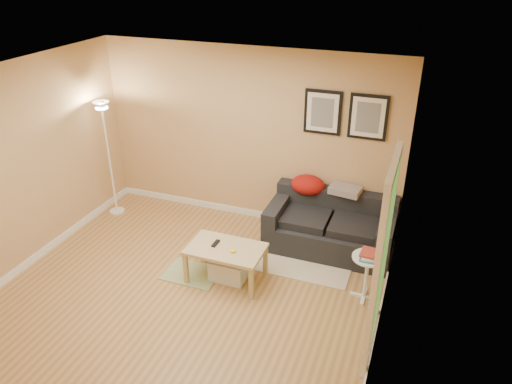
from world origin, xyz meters
TOP-DOWN VIEW (x-y plane):
  - floor at (0.00, 0.00)m, footprint 4.50×4.50m
  - ceiling at (0.00, 0.00)m, footprint 4.50×4.50m
  - wall_back at (0.00, 2.00)m, footprint 4.50×0.00m
  - wall_front at (0.00, -2.00)m, footprint 4.50×0.00m
  - wall_left at (-2.25, 0.00)m, footprint 0.00×4.00m
  - wall_right at (2.25, 0.00)m, footprint 0.00×4.00m
  - baseboard_back at (0.00, 1.99)m, footprint 4.50×0.02m
  - baseboard_left at (-2.24, 0.00)m, footprint 0.02×4.00m
  - baseboard_right at (2.24, 0.00)m, footprint 0.02×4.00m
  - sofa at (1.38, 1.53)m, footprint 1.70×0.90m
  - red_throw at (0.97, 1.82)m, footprint 0.48×0.36m
  - plaid_throw at (1.50, 1.83)m, footprint 0.45×0.32m
  - framed_print_left at (1.08, 1.98)m, footprint 0.50×0.04m
  - framed_print_right at (1.68, 1.98)m, footprint 0.50×0.04m
  - area_rug at (1.16, 1.08)m, footprint 1.25×0.85m
  - green_runner at (-0.13, 0.31)m, footprint 0.70×0.50m
  - coffee_table at (0.33, 0.38)m, footprint 1.00×0.69m
  - remote_control at (0.18, 0.41)m, footprint 0.05×0.16m
  - tape_roll at (0.45, 0.32)m, footprint 0.07×0.07m
  - storage_bin at (0.35, 0.40)m, footprint 0.46×0.34m
  - side_table at (2.02, 0.62)m, footprint 0.38×0.38m
  - book_stack at (2.02, 0.60)m, footprint 0.19×0.25m
  - floor_lamp at (-2.00, 1.36)m, footprint 0.23×0.23m
  - doorway at (2.20, -0.15)m, footprint 0.12×1.01m

SIDE VIEW (x-z plane):
  - floor at x=0.00m, z-range 0.00..0.00m
  - area_rug at x=1.16m, z-range 0.00..0.01m
  - green_runner at x=-0.13m, z-range 0.00..0.01m
  - baseboard_back at x=0.00m, z-range 0.00..0.10m
  - baseboard_left at x=-2.24m, z-range 0.00..0.10m
  - baseboard_right at x=2.24m, z-range 0.00..0.10m
  - storage_bin at x=0.35m, z-range 0.00..0.28m
  - coffee_table at x=0.33m, z-range 0.00..0.47m
  - side_table at x=2.02m, z-range 0.00..0.58m
  - sofa at x=1.38m, z-range 0.00..0.75m
  - remote_control at x=0.18m, z-range 0.47..0.49m
  - tape_roll at x=0.45m, z-range 0.47..0.50m
  - book_stack at x=2.02m, z-range 0.58..0.66m
  - red_throw at x=0.97m, z-range 0.63..0.91m
  - plaid_throw at x=1.50m, z-range 0.73..0.83m
  - floor_lamp at x=-2.00m, z-range -0.05..1.75m
  - doorway at x=2.20m, z-range -0.04..2.09m
  - wall_back at x=0.00m, z-range -0.95..3.55m
  - wall_front at x=0.00m, z-range -0.95..3.55m
  - wall_left at x=-2.25m, z-range -0.70..3.30m
  - wall_right at x=2.25m, z-range -0.70..3.30m
  - framed_print_left at x=1.08m, z-range 1.50..2.10m
  - framed_print_right at x=1.68m, z-range 1.50..2.10m
  - ceiling at x=0.00m, z-range 2.60..2.60m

